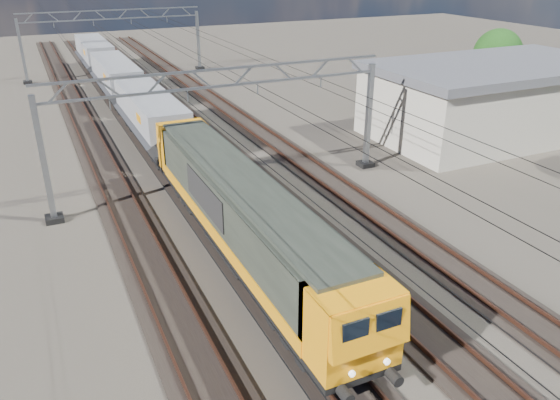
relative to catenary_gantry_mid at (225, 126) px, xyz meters
name	(u,v)px	position (x,y,z in m)	size (l,w,h in m)	color
ground	(254,218)	(0.00, -4.00, -3.91)	(160.00, 160.00, 0.00)	#29251F
track_outer_west	(139,240)	(-6.00, -4.00, -3.83)	(2.60, 140.00, 0.30)	black
track_loco	(218,224)	(-2.00, -4.00, -3.83)	(2.60, 140.00, 0.30)	black
track_inner_east	(288,210)	(2.00, -4.00, -3.83)	(2.60, 140.00, 0.30)	black
track_outer_east	(352,197)	(6.00, -4.00, -3.83)	(2.60, 140.00, 0.30)	black
catenary_gantry_mid	(225,126)	(0.00, 0.00, 0.00)	(19.90, 0.90, 7.11)	gray
catenary_gantry_far	(115,40)	(0.00, 36.00, 0.00)	(19.90, 0.90, 7.11)	gray
overhead_wires	(201,79)	(0.00, 4.00, 1.84)	(12.03, 140.00, 0.53)	black
locomotive	(241,211)	(-2.00, -7.54, -1.58)	(2.76, 21.10, 3.62)	black
hopper_wagon_lead	(151,115)	(-2.00, 10.16, -1.67)	(3.38, 13.00, 3.25)	black
hopper_wagon_mid	(116,77)	(-2.00, 24.36, -1.67)	(3.38, 13.00, 3.25)	black
hopper_wagon_third	(95,53)	(-2.00, 38.56, -1.67)	(3.38, 13.00, 3.25)	black
industrial_shed	(494,98)	(22.00, 2.00, -1.18)	(18.60, 10.60, 5.40)	#BAB4A3
tree_far	(502,55)	(30.32, 9.79, 0.23)	(4.91, 4.51, 6.50)	#3A281A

